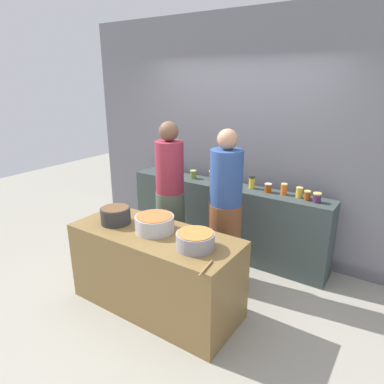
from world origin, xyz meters
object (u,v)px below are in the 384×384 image
object	(u,v)px
cooking_pot_center	(155,224)
preserve_jar_1	(212,176)
preserve_jar_4	(268,188)
wooden_spoon	(206,268)
preserve_jar_7	(307,195)
preserve_jar_0	(193,174)
cook_in_cap	(225,217)
preserve_jar_2	(230,180)
preserve_jar_3	(252,182)
preserve_jar_8	(317,197)
cooking_pot_left	(116,215)
cooking_pot_right	(195,240)
preserve_jar_5	(284,189)
cook_with_tongs	(170,204)
preserve_jar_6	(299,192)

from	to	relation	value
cooking_pot_center	preserve_jar_1	bearing A→B (deg)	98.60
preserve_jar_1	preserve_jar_4	xyz separation A→B (m)	(0.80, -0.05, -0.01)
cooking_pot_center	wooden_spoon	bearing A→B (deg)	-22.41
preserve_jar_7	preserve_jar_1	bearing A→B (deg)	176.84
cooking_pot_center	preserve_jar_0	bearing A→B (deg)	109.01
cook_in_cap	preserve_jar_2	bearing A→B (deg)	114.37
preserve_jar_4	preserve_jar_3	bearing A→B (deg)	171.56
cooking_pot_center	preserve_jar_3	bearing A→B (deg)	75.89
wooden_spoon	preserve_jar_7	bearing A→B (deg)	80.92
preserve_jar_0	preserve_jar_3	xyz separation A→B (m)	(0.83, 0.04, 0.02)
preserve_jar_8	cooking_pot_left	bearing A→B (deg)	-138.37
preserve_jar_2	cooking_pot_right	world-z (taller)	preserve_jar_2
preserve_jar_7	cooking_pot_right	size ratio (longest dim) A/B	0.32
preserve_jar_4	cooking_pot_right	world-z (taller)	preserve_jar_4
cooking_pot_left	cook_in_cap	size ratio (longest dim) A/B	0.17
preserve_jar_8	cooking_pot_right	xyz separation A→B (m)	(-0.64, -1.43, -0.10)
cooking_pot_center	preserve_jar_5	bearing A→B (deg)	61.41
preserve_jar_1	wooden_spoon	xyz separation A→B (m)	(0.99, -1.76, -0.18)
preserve_jar_5	cooking_pot_right	distance (m)	1.50
cook_in_cap	wooden_spoon	bearing A→B (deg)	-68.85
cooking_pot_center	preserve_jar_4	bearing A→B (deg)	67.26
preserve_jar_4	preserve_jar_7	world-z (taller)	preserve_jar_7
preserve_jar_4	preserve_jar_7	xyz separation A→B (m)	(0.46, -0.02, 0.00)
preserve_jar_3	preserve_jar_8	distance (m)	0.80
preserve_jar_0	preserve_jar_7	bearing A→B (deg)	-0.38
preserve_jar_1	cook_with_tongs	xyz separation A→B (m)	(-0.12, -0.75, -0.19)
preserve_jar_1	preserve_jar_4	size ratio (longest dim) A/B	1.24
cooking_pot_left	wooden_spoon	world-z (taller)	cooking_pot_left
preserve_jar_5	preserve_jar_8	bearing A→B (deg)	-6.88
preserve_jar_0	preserve_jar_6	bearing A→B (deg)	1.07
cooking_pot_center	cook_in_cap	xyz separation A→B (m)	(0.37, 0.73, -0.10)
preserve_jar_6	preserve_jar_5	bearing A→B (deg)	179.61
preserve_jar_4	cook_with_tongs	bearing A→B (deg)	-142.46
preserve_jar_0	cooking_pot_right	distance (m)	1.75
preserve_jar_0	cooking_pot_right	xyz separation A→B (m)	(0.99, -1.45, -0.10)
preserve_jar_4	cook_in_cap	xyz separation A→B (m)	(-0.21, -0.65, -0.20)
cooking_pot_right	preserve_jar_1	bearing A→B (deg)	115.90
preserve_jar_4	preserve_jar_2	bearing A→B (deg)	-178.49
preserve_jar_3	preserve_jar_4	bearing A→B (deg)	-8.44
preserve_jar_4	cooking_pot_left	size ratio (longest dim) A/B	0.36
preserve_jar_4	cooking_pot_center	distance (m)	1.51
preserve_jar_3	cook_with_tongs	distance (m)	1.03
preserve_jar_2	wooden_spoon	world-z (taller)	preserve_jar_2
cook_with_tongs	preserve_jar_5	bearing A→B (deg)	33.28
preserve_jar_1	preserve_jar_8	world-z (taller)	preserve_jar_1
cooking_pot_center	cook_with_tongs	bearing A→B (deg)	116.14
preserve_jar_4	preserve_jar_7	bearing A→B (deg)	-2.33
preserve_jar_0	preserve_jar_8	bearing A→B (deg)	-0.68
wooden_spoon	cook_with_tongs	world-z (taller)	cook_with_tongs
preserve_jar_3	preserve_jar_1	bearing A→B (deg)	178.26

